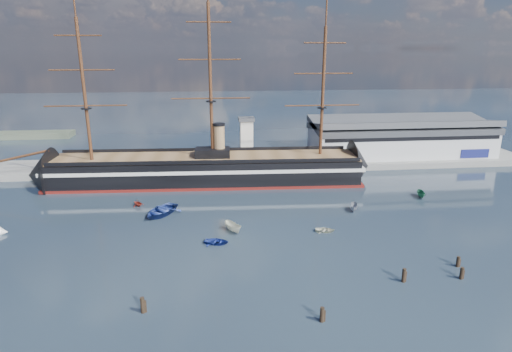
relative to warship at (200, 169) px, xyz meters
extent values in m
plane|color=black|center=(11.76, -20.00, -4.04)|extent=(600.00, 600.00, 0.00)
cube|color=slate|center=(21.76, 16.00, -4.04)|extent=(180.00, 18.00, 2.00)
cube|color=#B7BABC|center=(69.76, 20.00, 2.96)|extent=(62.00, 20.00, 10.00)
cube|color=#3F4247|center=(69.76, 20.00, 8.56)|extent=(63.00, 21.00, 2.00)
cube|color=silver|center=(14.76, 13.00, 4.96)|extent=(4.00, 4.00, 14.00)
cube|color=#3F4247|center=(14.76, 13.00, 12.46)|extent=(5.00, 5.00, 1.00)
cube|color=black|center=(1.73, 0.00, -0.04)|extent=(88.62, 19.85, 7.00)
cube|color=silver|center=(1.73, 0.00, 1.16)|extent=(90.63, 20.17, 1.00)
cube|color=#5D1511|center=(1.73, 0.00, -3.69)|extent=(90.62, 20.13, 0.90)
cone|color=black|center=(-44.77, 0.00, -0.34)|extent=(14.67, 16.28, 15.68)
cone|color=black|center=(48.23, 0.00, -0.34)|extent=(11.68, 16.15, 15.68)
cube|color=brown|center=(1.73, 0.00, 3.56)|extent=(88.56, 18.57, 0.40)
cube|color=black|center=(3.73, 0.00, 4.96)|extent=(10.25, 6.43, 2.50)
cylinder|color=#9C7951|center=(5.73, 0.00, 8.46)|extent=(3.20, 3.20, 9.00)
cylinder|color=#381E0F|center=(-50.27, 0.00, 4.96)|extent=(17.77, 1.48, 4.43)
cylinder|color=#381E0F|center=(-30.27, 0.00, 22.76)|extent=(0.90, 0.90, 38.00)
cylinder|color=#381E0F|center=(3.73, 0.00, 24.76)|extent=(0.90, 0.90, 42.00)
cylinder|color=#381E0F|center=(35.73, 0.00, 21.76)|extent=(0.90, 0.90, 36.00)
imported|color=silver|center=(7.54, -36.49, -4.04)|extent=(6.82, 5.10, 2.58)
imported|color=navy|center=(3.83, -41.99, -4.04)|extent=(1.93, 3.31, 1.45)
imported|color=gray|center=(37.52, -27.13, -4.04)|extent=(5.74, 3.70, 2.16)
imported|color=maroon|center=(-15.38, -18.10, -4.04)|extent=(5.28, 5.09, 1.88)
imported|color=beige|center=(27.26, -38.58, -4.04)|extent=(1.54, 2.77, 1.22)
imported|color=#245E44|center=(58.39, -19.70, -4.04)|extent=(5.76, 3.21, 2.18)
imported|color=navy|center=(-9.01, -24.68, -4.04)|extent=(6.59, 5.43, 2.90)
cylinder|color=black|center=(-7.59, -64.38, -4.04)|extent=(0.64, 0.64, 3.26)
cylinder|color=black|center=(18.49, -69.43, -4.04)|extent=(0.64, 0.64, 3.03)
cylinder|color=black|center=(35.04, -60.18, -4.04)|extent=(0.64, 0.64, 3.19)
cylinder|color=black|center=(47.13, -56.19, -4.04)|extent=(0.64, 0.64, 2.70)
cylinder|color=black|center=(45.34, -60.32, -4.04)|extent=(0.64, 0.64, 2.88)
camera|label=1|loc=(3.26, -121.40, 33.96)|focal=30.00mm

